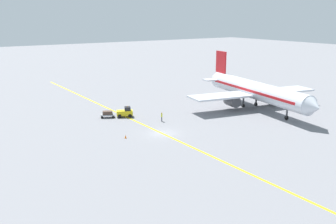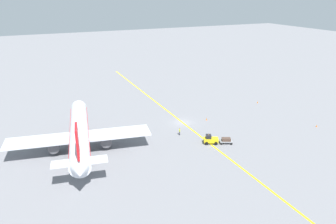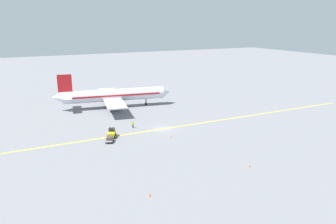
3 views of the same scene
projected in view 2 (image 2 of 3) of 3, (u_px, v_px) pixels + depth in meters
The scene contains 9 objects.
ground_plane at pixel (183, 123), 80.15m from camera, with size 400.00×400.00×0.00m, color slate.
apron_yellow_centreline at pixel (183, 123), 80.15m from camera, with size 0.40×120.00×0.01m, color yellow.
airplane_at_gate at pixel (79, 133), 65.22m from camera, with size 28.48×35.42×10.60m.
baggage_tug_white at pixel (211, 140), 68.91m from camera, with size 3.35×2.71×2.11m.
baggage_cart_trailing at pixel (226, 140), 68.93m from camera, with size 2.95×2.38×1.24m.
ground_crew_worker at pixel (180, 131), 72.96m from camera, with size 0.37×0.51×1.68m.
traffic_cone_near_nose at pixel (206, 119), 81.60m from camera, with size 0.32×0.32×0.55m, color orange.
traffic_cone_mid_apron at pixel (317, 126), 77.58m from camera, with size 0.32×0.32×0.55m, color orange.
traffic_cone_by_wingtip at pixel (257, 102), 94.03m from camera, with size 0.32×0.32×0.55m, color orange.
Camera 2 is at (-34.36, -65.93, 30.27)m, focal length 35.00 mm.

